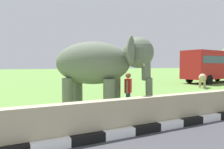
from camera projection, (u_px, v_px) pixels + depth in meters
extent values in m
cube|color=white|center=(51.00, 145.00, 4.76)|extent=(0.90, 0.20, 0.24)
cube|color=black|center=(88.00, 139.00, 5.17)|extent=(0.90, 0.20, 0.24)
cube|color=white|center=(119.00, 134.00, 5.58)|extent=(0.90, 0.20, 0.24)
cube|color=black|center=(147.00, 129.00, 5.99)|extent=(0.90, 0.20, 0.24)
cube|color=white|center=(170.00, 125.00, 6.39)|extent=(0.90, 0.20, 0.24)
cube|color=black|center=(191.00, 121.00, 6.80)|extent=(0.90, 0.20, 0.24)
cube|color=white|center=(210.00, 118.00, 7.21)|extent=(0.90, 0.20, 0.24)
cube|color=tan|center=(87.00, 121.00, 5.46)|extent=(28.00, 0.36, 1.00)
cylinder|color=#636C5A|center=(115.00, 95.00, 8.57)|extent=(0.44, 0.44, 1.46)
cylinder|color=#636C5A|center=(109.00, 98.00, 7.70)|extent=(0.44, 0.44, 1.46)
cylinder|color=#636C5A|center=(77.00, 94.00, 9.02)|extent=(0.44, 0.44, 1.46)
cylinder|color=#636C5A|center=(68.00, 97.00, 8.16)|extent=(0.44, 0.44, 1.46)
ellipsoid|color=#636C5A|center=(92.00, 63.00, 8.30)|extent=(3.37, 3.27, 1.70)
sphere|color=#636C5A|center=(138.00, 53.00, 7.79)|extent=(1.16, 1.16, 1.16)
ellipsoid|color=#D84C8C|center=(146.00, 48.00, 7.71)|extent=(0.70, 0.72, 0.44)
ellipsoid|color=#636C5A|center=(138.00, 53.00, 8.58)|extent=(0.78, 0.83, 1.00)
ellipsoid|color=#636C5A|center=(131.00, 50.00, 7.07)|extent=(0.78, 0.83, 1.00)
cylinder|color=#636C5A|center=(146.00, 67.00, 7.74)|extent=(0.59, 0.60, 1.00)
cylinder|color=#636C5A|center=(149.00, 89.00, 7.74)|extent=(0.45, 0.46, 0.83)
cone|color=beige|center=(145.00, 65.00, 8.02)|extent=(0.49, 0.51, 0.22)
cone|color=beige|center=(144.00, 65.00, 7.48)|extent=(0.49, 0.51, 0.22)
cylinder|color=navy|center=(129.00, 102.00, 8.71)|extent=(0.15, 0.15, 0.82)
cylinder|color=navy|center=(128.00, 103.00, 8.52)|extent=(0.15, 0.15, 0.82)
cube|color=red|center=(128.00, 86.00, 8.58)|extent=(0.45, 0.46, 0.58)
cylinder|color=#9E7251|center=(129.00, 86.00, 8.83)|extent=(0.17, 0.17, 0.53)
cylinder|color=#9E7251|center=(127.00, 87.00, 8.33)|extent=(0.17, 0.17, 0.53)
sphere|color=#9E7251|center=(128.00, 75.00, 8.56)|extent=(0.23, 0.23, 0.23)
cube|color=#B21E1E|center=(214.00, 65.00, 23.39)|extent=(8.85, 3.40, 3.00)
cube|color=#3F5160|center=(214.00, 60.00, 23.37)|extent=(8.17, 3.37, 0.76)
cylinder|color=black|center=(217.00, 77.00, 25.93)|extent=(1.03, 0.40, 1.00)
cylinder|color=black|center=(189.00, 78.00, 22.91)|extent=(1.03, 0.40, 1.00)
cylinder|color=black|center=(209.00, 80.00, 20.99)|extent=(1.03, 0.40, 1.00)
cylinder|color=tan|center=(204.00, 85.00, 17.56)|extent=(0.12, 0.12, 0.65)
cylinder|color=tan|center=(200.00, 84.00, 17.73)|extent=(0.12, 0.12, 0.65)
cylinder|color=tan|center=(205.00, 84.00, 18.34)|extent=(0.12, 0.12, 0.65)
cylinder|color=tan|center=(201.00, 84.00, 18.52)|extent=(0.12, 0.12, 0.65)
ellipsoid|color=tan|center=(202.00, 77.00, 18.01)|extent=(1.58, 1.34, 0.66)
ellipsoid|color=tan|center=(201.00, 77.00, 17.19)|extent=(0.48, 0.44, 0.32)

